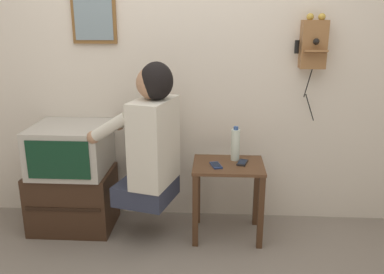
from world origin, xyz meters
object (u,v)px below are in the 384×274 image
Objects in this scene: wall_phone_antique at (313,44)px; framed_picture at (94,17)px; person at (151,138)px; television at (71,149)px; cell_phone_held at (216,165)px; water_bottle at (235,144)px; cell_phone_spare at (242,162)px.

framed_picture is (-1.55, 0.04, 0.18)m from wall_phone_antique.
person is at bearing -40.25° from framed_picture.
television is at bearing 92.16° from person.
cell_phone_held is (0.44, 0.03, -0.20)m from person.
framed_picture is 1.36m from water_bottle.
framed_picture is at bearing 168.27° from water_bottle.
cell_phone_spare is (1.24, -0.04, -0.06)m from television.
cell_phone_spare is at bearing -1.96° from television.
water_bottle is (-0.52, -0.17, -0.69)m from wall_phone_antique.
wall_phone_antique is 5.50× the size of cell_phone_held.
cell_phone_spare is (0.63, 0.10, -0.20)m from person.
television is 0.96m from framed_picture.
wall_phone_antique is 0.96m from cell_phone_spare.
television is 2.11× the size of water_bottle.
person is 0.61m from water_bottle.
television is at bearing -178.84° from water_bottle.
wall_phone_antique reaches higher than cell_phone_spare.
person is 0.66m from cell_phone_spare.
water_bottle is (-0.05, 0.07, 0.11)m from cell_phone_spare.
cell_phone_spare is at bearing -153.63° from wall_phone_antique.
framed_picture reaches higher than cell_phone_held.
framed_picture is (-0.45, 0.38, 0.78)m from person.
person is 2.64× the size of framed_picture.
water_bottle reaches higher than cell_phone_spare.
water_bottle is at bearing 142.08° from cell_phone_spare.
wall_phone_antique is 1.08m from cell_phone_held.
cell_phone_held is at bearing -155.41° from wall_phone_antique.
person is 0.48m from cell_phone_held.
person reaches higher than cell_phone_spare.
cell_phone_held and cell_phone_spare have the same top height.
cell_phone_spare is 0.55× the size of water_bottle.
person reaches higher than television.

